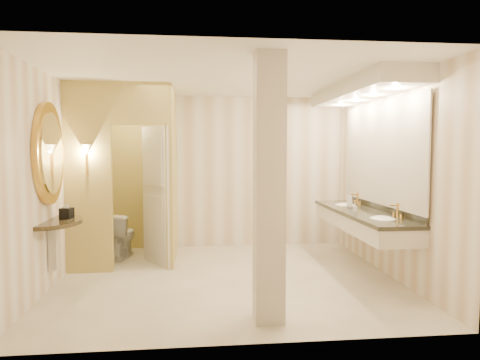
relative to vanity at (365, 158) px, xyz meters
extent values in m
plane|color=#EDE6CD|center=(-1.98, -0.17, -1.63)|extent=(4.50, 4.50, 0.00)
plane|color=white|center=(-1.98, -0.17, 1.07)|extent=(4.50, 4.50, 0.00)
cube|color=white|center=(-1.98, 1.83, -0.28)|extent=(4.50, 0.02, 2.70)
cube|color=white|center=(-1.98, -2.17, -0.28)|extent=(4.50, 0.02, 2.70)
cube|color=white|center=(-4.23, -0.17, -0.28)|extent=(0.02, 4.00, 2.70)
cube|color=white|center=(0.27, -0.17, -0.28)|extent=(0.02, 4.00, 2.70)
cube|color=tan|center=(-2.78, 1.08, -0.28)|extent=(0.10, 1.50, 2.70)
cube|color=tan|center=(-3.90, 0.33, -0.28)|extent=(0.65, 0.10, 2.70)
cube|color=tan|center=(-3.18, 0.33, 0.77)|extent=(0.80, 0.10, 0.60)
cube|color=beige|center=(-2.99, 0.67, -0.58)|extent=(0.47, 0.70, 2.10)
cylinder|color=gold|center=(-3.90, 0.26, -0.08)|extent=(0.03, 0.03, 0.30)
cone|color=beige|center=(-3.90, 0.26, 0.12)|extent=(0.14, 0.14, 0.14)
cube|color=beige|center=(-0.03, 0.00, -0.90)|extent=(0.60, 2.53, 0.24)
cube|color=black|center=(-0.03, 0.00, -0.78)|extent=(0.64, 2.57, 0.05)
cube|color=black|center=(0.25, 0.00, -0.71)|extent=(0.03, 2.53, 0.10)
ellipsoid|color=white|center=(-0.03, -0.68, -0.80)|extent=(0.40, 0.44, 0.15)
cylinder|color=gold|center=(0.17, -0.68, -0.67)|extent=(0.03, 0.03, 0.22)
ellipsoid|color=white|center=(-0.03, 0.68, -0.80)|extent=(0.40, 0.44, 0.15)
cylinder|color=gold|center=(0.17, 0.68, -0.67)|extent=(0.03, 0.03, 0.22)
cube|color=white|center=(0.25, 0.00, 0.07)|extent=(0.03, 2.53, 1.40)
cube|color=beige|center=(-0.03, 0.00, 0.96)|extent=(0.75, 2.73, 0.22)
cylinder|color=black|center=(-4.21, -0.40, -0.78)|extent=(0.97, 0.97, 0.05)
cube|color=beige|center=(-4.17, -0.40, -1.08)|extent=(0.10, 0.10, 0.60)
cylinder|color=gold|center=(-4.19, -0.40, 0.07)|extent=(0.07, 0.97, 0.97)
cylinder|color=white|center=(-4.15, -0.40, 0.07)|extent=(0.02, 0.77, 0.77)
cube|color=beige|center=(-1.67, -1.66, -0.28)|extent=(0.29, 0.29, 2.70)
cube|color=black|center=(-4.03, -0.29, -0.69)|extent=(0.17, 0.17, 0.14)
imported|color=white|center=(-3.62, 1.15, -1.27)|extent=(0.52, 0.77, 0.73)
imported|color=beige|center=(-0.16, -0.06, -0.70)|extent=(0.05, 0.06, 0.12)
imported|color=silver|center=(-0.07, 0.41, -0.70)|extent=(0.08, 0.08, 0.10)
imported|color=#C6B28C|center=(-0.08, 0.35, -0.64)|extent=(0.11, 0.11, 0.23)
camera|label=1|loc=(-2.40, -5.86, 0.11)|focal=32.00mm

